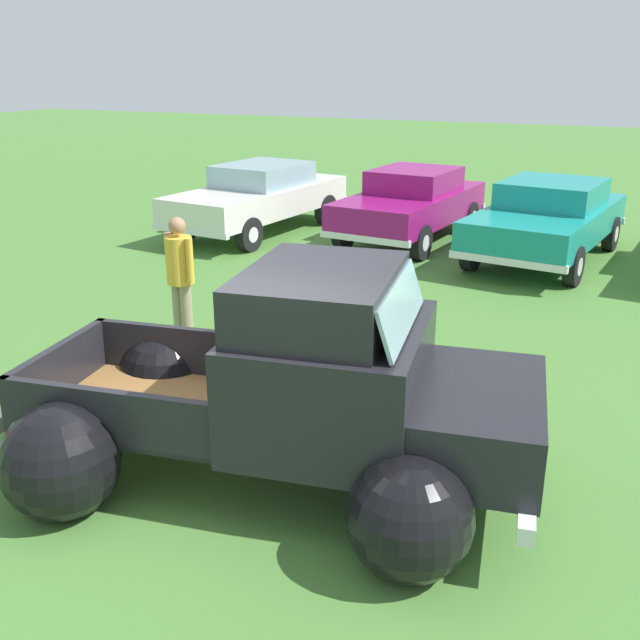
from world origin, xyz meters
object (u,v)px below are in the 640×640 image
object	(u,v)px
show_car_1	(411,202)
show_car_2	(548,217)
show_car_0	(259,195)
spectator_1	(180,273)
vintage_pickup_truck	(302,402)

from	to	relation	value
show_car_1	show_car_2	distance (m)	2.75
show_car_0	show_car_2	world-z (taller)	same
show_car_0	spectator_1	world-z (taller)	spectator_1
show_car_0	show_car_2	size ratio (longest dim) A/B	1.02
show_car_2	vintage_pickup_truck	bearing A→B (deg)	2.73
show_car_0	spectator_1	bearing A→B (deg)	26.82
show_car_1	spectator_1	xyz separation A→B (m)	(-0.98, -6.69, 0.16)
show_car_1	show_car_2	world-z (taller)	same
show_car_1	show_car_2	size ratio (longest dim) A/B	0.94
vintage_pickup_truck	spectator_1	xyz separation A→B (m)	(-2.82, 2.39, 0.18)
show_car_0	show_car_2	xyz separation A→B (m)	(5.88, 0.09, 0.00)
vintage_pickup_truck	show_car_1	xyz separation A→B (m)	(-1.84, 9.08, 0.02)
show_car_1	spectator_1	bearing A→B (deg)	-1.98
vintage_pickup_truck	show_car_1	distance (m)	9.26
show_car_2	spectator_1	xyz separation A→B (m)	(-3.70, -6.22, 0.15)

